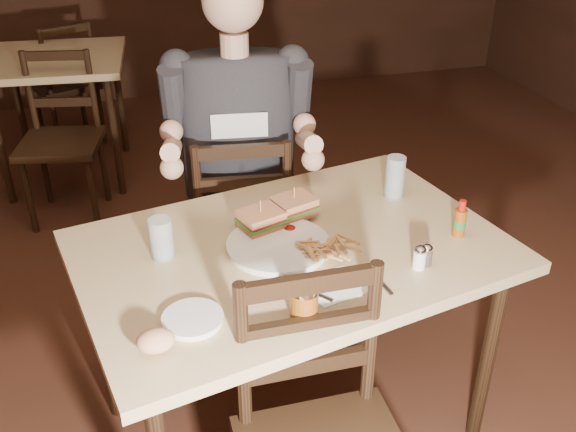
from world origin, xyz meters
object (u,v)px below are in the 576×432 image
object	(u,v)px
bg_table	(55,71)
bg_chair_far	(64,84)
main_table	(292,266)
hot_sauce	(460,218)
chair_far	(242,224)
diner	(238,112)
syrup_dispenser	(304,301)
glass_left	(162,238)
side_plate	(193,320)
dinner_plate	(278,247)
bg_chair_near	(60,143)
glass_right	(395,177)

from	to	relation	value
bg_table	bg_chair_far	distance (m)	0.60
main_table	hot_sauce	distance (m)	0.55
chair_far	diner	xyz separation A→B (m)	(-0.01, -0.05, 0.52)
bg_chair_far	syrup_dispenser	xyz separation A→B (m)	(0.71, -3.25, 0.39)
bg_chair_far	glass_left	distance (m)	2.92
main_table	side_plate	distance (m)	0.45
chair_far	diner	size ratio (longest dim) A/B	0.89
chair_far	dinner_plate	bearing A→B (deg)	95.90
bg_chair_far	hot_sauce	bearing A→B (deg)	90.51
bg_table	chair_far	size ratio (longest dim) A/B	0.97
side_plate	chair_far	bearing A→B (deg)	71.22
main_table	bg_chair_near	bearing A→B (deg)	113.16
diner	glass_right	world-z (taller)	diner
diner	bg_chair_near	bearing A→B (deg)	130.85
glass_left	diner	bearing A→B (deg)	58.60
bg_chair_near	side_plate	bearing A→B (deg)	-66.96
glass_right	side_plate	world-z (taller)	glass_right
diner	syrup_dispenser	xyz separation A→B (m)	(-0.04, -0.98, -0.15)
bg_table	side_plate	xyz separation A→B (m)	(0.43, -2.64, 0.10)
dinner_plate	bg_table	bearing A→B (deg)	107.14
bg_table	dinner_plate	xyz separation A→B (m)	(0.73, -2.37, 0.10)
diner	glass_left	size ratio (longest dim) A/B	7.91
main_table	diner	bearing A→B (deg)	92.30
diner	dinner_plate	bearing A→B (deg)	-83.63
glass_right	hot_sauce	bearing A→B (deg)	-73.10
bg_table	syrup_dispenser	xyz separation A→B (m)	(0.71, -2.70, 0.14)
main_table	dinner_plate	xyz separation A→B (m)	(-0.05, -0.00, 0.08)
glass_left	chair_far	bearing A→B (deg)	60.19
main_table	side_plate	xyz separation A→B (m)	(-0.35, -0.28, 0.08)
bg_chair_near	glass_left	size ratio (longest dim) A/B	7.03
bg_chair_far	syrup_dispenser	size ratio (longest dim) A/B	8.50
bg_chair_far	glass_left	world-z (taller)	glass_left
main_table	hot_sauce	world-z (taller)	hot_sauce
bg_chair_far	bg_chair_near	size ratio (longest dim) A/B	0.95
bg_table	dinner_plate	distance (m)	2.48
glass_right	hot_sauce	xyz separation A→B (m)	(0.09, -0.30, -0.01)
bg_table	dinner_plate	bearing A→B (deg)	-72.86
main_table	diner	distance (m)	0.70
chair_far	hot_sauce	world-z (taller)	chair_far
bg_chair_far	side_plate	distance (m)	3.24
chair_far	dinner_plate	xyz separation A→B (m)	(-0.03, -0.70, 0.33)
hot_sauce	side_plate	distance (m)	0.90
glass_right	hot_sauce	distance (m)	0.31
diner	main_table	bearing A→B (deg)	-79.57
bg_chair_near	glass_left	bearing A→B (deg)	-66.07
dinner_plate	glass_right	distance (m)	0.53
dinner_plate	glass_right	size ratio (longest dim) A/B	2.04
side_plate	dinner_plate	bearing A→B (deg)	41.97
diner	side_plate	size ratio (longest dim) A/B	6.46
main_table	bg_table	size ratio (longest dim) A/B	1.64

